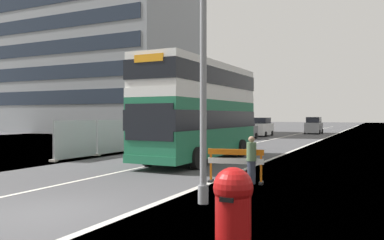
{
  "coord_description": "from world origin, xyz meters",
  "views": [
    {
      "loc": [
        7.37,
        -6.99,
        2.38
      ],
      "look_at": [
        0.28,
        7.49,
        2.2
      ],
      "focal_mm": 36.67,
      "sensor_mm": 36.0,
      "label": 1
    }
  ],
  "objects_px": {
    "double_decker_bus": "(201,109)",
    "red_pillar_postbox": "(233,214)",
    "car_oncoming_near": "(243,130)",
    "lamppost_foreground": "(203,55)",
    "roadworks_barrier": "(236,161)",
    "car_receding_mid": "(261,127)",
    "car_receding_far": "(314,126)",
    "pedestrian_at_kerb": "(251,160)"
  },
  "relations": [
    {
      "from": "double_decker_bus",
      "to": "car_receding_mid",
      "type": "distance_m",
      "value": 25.84
    },
    {
      "from": "red_pillar_postbox",
      "to": "roadworks_barrier",
      "type": "height_order",
      "value": "red_pillar_postbox"
    },
    {
      "from": "lamppost_foreground",
      "to": "roadworks_barrier",
      "type": "height_order",
      "value": "lamppost_foreground"
    },
    {
      "from": "double_decker_bus",
      "to": "lamppost_foreground",
      "type": "height_order",
      "value": "lamppost_foreground"
    },
    {
      "from": "pedestrian_at_kerb",
      "to": "car_receding_mid",
      "type": "bearing_deg",
      "value": 105.54
    },
    {
      "from": "lamppost_foreground",
      "to": "roadworks_barrier",
      "type": "xyz_separation_m",
      "value": [
        -0.32,
        3.46,
        -3.22
      ]
    },
    {
      "from": "roadworks_barrier",
      "to": "lamppost_foreground",
      "type": "bearing_deg",
      "value": -84.76
    },
    {
      "from": "car_receding_mid",
      "to": "car_receding_far",
      "type": "height_order",
      "value": "car_receding_far"
    },
    {
      "from": "car_oncoming_near",
      "to": "car_receding_mid",
      "type": "height_order",
      "value": "car_receding_mid"
    },
    {
      "from": "double_decker_bus",
      "to": "pedestrian_at_kerb",
      "type": "relative_size",
      "value": 6.12
    },
    {
      "from": "double_decker_bus",
      "to": "car_receding_far",
      "type": "relative_size",
      "value": 2.64
    },
    {
      "from": "red_pillar_postbox",
      "to": "car_receding_far",
      "type": "bearing_deg",
      "value": 97.38
    },
    {
      "from": "car_receding_mid",
      "to": "pedestrian_at_kerb",
      "type": "xyz_separation_m",
      "value": [
        8.65,
        -31.1,
        -0.18
      ]
    },
    {
      "from": "double_decker_bus",
      "to": "car_oncoming_near",
      "type": "xyz_separation_m",
      "value": [
        -4.15,
        19.35,
        -1.77
      ]
    },
    {
      "from": "lamppost_foreground",
      "to": "pedestrian_at_kerb",
      "type": "height_order",
      "value": "lamppost_foreground"
    },
    {
      "from": "red_pillar_postbox",
      "to": "pedestrian_at_kerb",
      "type": "bearing_deg",
      "value": 105.38
    },
    {
      "from": "double_decker_bus",
      "to": "car_receding_far",
      "type": "distance_m",
      "value": 34.44
    },
    {
      "from": "lamppost_foreground",
      "to": "double_decker_bus",
      "type": "bearing_deg",
      "value": 115.14
    },
    {
      "from": "lamppost_foreground",
      "to": "pedestrian_at_kerb",
      "type": "relative_size",
      "value": 5.09
    },
    {
      "from": "car_receding_mid",
      "to": "pedestrian_at_kerb",
      "type": "height_order",
      "value": "car_receding_mid"
    },
    {
      "from": "double_decker_bus",
      "to": "red_pillar_postbox",
      "type": "xyz_separation_m",
      "value": [
        6.6,
        -13.12,
        -1.85
      ]
    },
    {
      "from": "car_receding_mid",
      "to": "double_decker_bus",
      "type": "bearing_deg",
      "value": -80.85
    },
    {
      "from": "roadworks_barrier",
      "to": "car_receding_far",
      "type": "distance_m",
      "value": 40.27
    },
    {
      "from": "car_receding_mid",
      "to": "car_receding_far",
      "type": "relative_size",
      "value": 1.17
    },
    {
      "from": "roadworks_barrier",
      "to": "car_oncoming_near",
      "type": "height_order",
      "value": "car_oncoming_near"
    },
    {
      "from": "car_oncoming_near",
      "to": "double_decker_bus",
      "type": "bearing_deg",
      "value": -77.88
    },
    {
      "from": "red_pillar_postbox",
      "to": "double_decker_bus",
      "type": "bearing_deg",
      "value": 116.72
    },
    {
      "from": "double_decker_bus",
      "to": "red_pillar_postbox",
      "type": "bearing_deg",
      "value": -63.28
    },
    {
      "from": "lamppost_foreground",
      "to": "roadworks_barrier",
      "type": "distance_m",
      "value": 4.74
    },
    {
      "from": "car_oncoming_near",
      "to": "pedestrian_at_kerb",
      "type": "distance_m",
      "value": 26.47
    },
    {
      "from": "roadworks_barrier",
      "to": "car_receding_far",
      "type": "relative_size",
      "value": 0.51
    },
    {
      "from": "red_pillar_postbox",
      "to": "car_oncoming_near",
      "type": "distance_m",
      "value": 34.2
    },
    {
      "from": "red_pillar_postbox",
      "to": "car_receding_mid",
      "type": "bearing_deg",
      "value": 105.51
    },
    {
      "from": "red_pillar_postbox",
      "to": "car_receding_far",
      "type": "height_order",
      "value": "car_receding_far"
    },
    {
      "from": "pedestrian_at_kerb",
      "to": "red_pillar_postbox",
      "type": "bearing_deg",
      "value": -74.62
    },
    {
      "from": "red_pillar_postbox",
      "to": "pedestrian_at_kerb",
      "type": "relative_size",
      "value": 0.95
    },
    {
      "from": "lamppost_foreground",
      "to": "car_oncoming_near",
      "type": "relative_size",
      "value": 2.14
    },
    {
      "from": "car_oncoming_near",
      "to": "pedestrian_at_kerb",
      "type": "bearing_deg",
      "value": -70.81
    },
    {
      "from": "pedestrian_at_kerb",
      "to": "car_oncoming_near",
      "type": "bearing_deg",
      "value": 109.19
    },
    {
      "from": "double_decker_bus",
      "to": "car_oncoming_near",
      "type": "bearing_deg",
      "value": 102.12
    },
    {
      "from": "car_oncoming_near",
      "to": "lamppost_foreground",
      "type": "bearing_deg",
      "value": -73.48
    },
    {
      "from": "car_receding_far",
      "to": "lamppost_foreground",
      "type": "bearing_deg",
      "value": -84.94
    }
  ]
}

